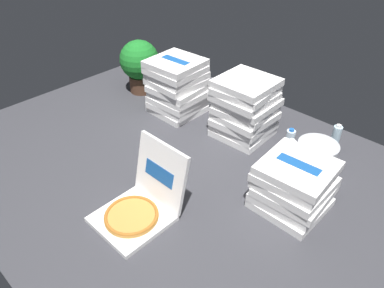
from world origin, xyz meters
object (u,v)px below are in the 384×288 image
at_px(pizza_stack_center_near, 245,109).
at_px(pizza_stack_right_far, 177,87).
at_px(open_pizza_box, 141,204).
at_px(water_bottle_2, 335,139).
at_px(water_bottle_1, 290,153).
at_px(pizza_stack_left_mid, 294,185).
at_px(ice_bucket, 316,154).
at_px(water_bottle_0, 289,143).
at_px(potted_plant, 140,63).

bearing_deg(pizza_stack_center_near, pizza_stack_right_far, -170.44).
xyz_separation_m(open_pizza_box, water_bottle_2, (0.51, 1.35, 0.02)).
bearing_deg(pizza_stack_right_far, water_bottle_1, 0.72).
relative_size(pizza_stack_left_mid, ice_bucket, 1.57).
bearing_deg(water_bottle_2, pizza_stack_left_mid, -84.24).
xyz_separation_m(pizza_stack_left_mid, ice_bucket, (-0.09, 0.46, -0.07)).
xyz_separation_m(pizza_stack_center_near, water_bottle_0, (0.38, 0.02, -0.13)).
height_order(pizza_stack_left_mid, water_bottle_2, pizza_stack_left_mid).
relative_size(pizza_stack_left_mid, water_bottle_0, 1.98).
relative_size(water_bottle_1, water_bottle_2, 1.00).
distance_m(water_bottle_1, water_bottle_2, 0.40).
height_order(open_pizza_box, pizza_stack_center_near, pizza_stack_center_near).
height_order(pizza_stack_left_mid, pizza_stack_center_near, pizza_stack_center_near).
height_order(pizza_stack_right_far, potted_plant, potted_plant).
bearing_deg(pizza_stack_center_near, open_pizza_box, -85.70).
bearing_deg(pizza_stack_left_mid, pizza_stack_right_far, 166.69).
relative_size(pizza_stack_left_mid, water_bottle_2, 1.98).
distance_m(pizza_stack_right_far, potted_plant, 0.51).
xyz_separation_m(pizza_stack_center_near, water_bottle_2, (0.59, 0.29, -0.13)).
height_order(water_bottle_0, potted_plant, potted_plant).
distance_m(ice_bucket, water_bottle_0, 0.19).
bearing_deg(potted_plant, open_pizza_box, -39.81).
xyz_separation_m(water_bottle_0, potted_plant, (-1.50, -0.08, 0.17)).
bearing_deg(pizza_stack_right_far, open_pizza_box, -54.58).
bearing_deg(pizza_stack_center_near, ice_bucket, 6.10).
distance_m(open_pizza_box, pizza_stack_center_near, 1.08).
relative_size(pizza_stack_right_far, water_bottle_2, 2.13).
relative_size(pizza_stack_left_mid, pizza_stack_right_far, 0.93).
xyz_separation_m(open_pizza_box, potted_plant, (-1.20, 1.00, 0.19)).
height_order(open_pizza_box, water_bottle_1, open_pizza_box).
relative_size(ice_bucket, water_bottle_0, 1.26).
height_order(pizza_stack_left_mid, water_bottle_0, pizza_stack_left_mid).
relative_size(open_pizza_box, pizza_stack_right_far, 1.04).
relative_size(water_bottle_0, water_bottle_2, 1.00).
bearing_deg(water_bottle_0, pizza_stack_center_near, -177.62).
height_order(open_pizza_box, potted_plant, potted_plant).
relative_size(ice_bucket, water_bottle_1, 1.26).
bearing_deg(ice_bucket, water_bottle_2, 85.09).
bearing_deg(pizza_stack_right_far, pizza_stack_left_mid, -13.31).
relative_size(pizza_stack_right_far, ice_bucket, 1.69).
height_order(pizza_stack_center_near, ice_bucket, pizza_stack_center_near).
bearing_deg(water_bottle_1, pizza_stack_right_far, -179.28).
distance_m(pizza_stack_right_far, water_bottle_1, 1.06).
distance_m(open_pizza_box, potted_plant, 1.57).
xyz_separation_m(open_pizza_box, ice_bucket, (0.49, 1.13, -0.00)).
bearing_deg(pizza_stack_right_far, potted_plant, 176.15).
xyz_separation_m(open_pizza_box, pizza_stack_center_near, (-0.08, 1.07, 0.15)).
xyz_separation_m(water_bottle_0, water_bottle_1, (0.07, -0.10, 0.00)).
bearing_deg(ice_bucket, water_bottle_1, -128.86).
bearing_deg(pizza_stack_left_mid, pizza_stack_center_near, 148.71).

